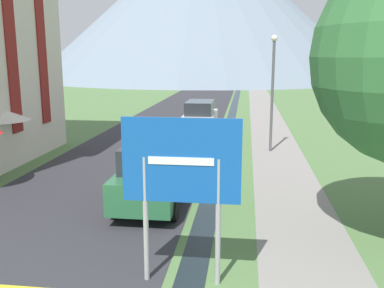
{
  "coord_description": "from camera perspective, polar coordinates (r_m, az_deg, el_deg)",
  "views": [
    {
      "loc": [
        2.17,
        -3.16,
        4.23
      ],
      "look_at": [
        0.51,
        10.0,
        1.47
      ],
      "focal_mm": 40.0,
      "sensor_mm": 36.0,
      "label": 1
    }
  ],
  "objects": [
    {
      "name": "parked_car_far",
      "position": [
        23.2,
        1.09,
        3.54
      ],
      "size": [
        1.73,
        4.25,
        1.82
      ],
      "color": "silver",
      "rests_on": "ground_plane"
    },
    {
      "name": "streetlamp",
      "position": [
        19.11,
        10.71,
        7.93
      ],
      "size": [
        0.28,
        0.28,
        5.08
      ],
      "color": "#515156",
      "rests_on": "ground_plane"
    },
    {
      "name": "drainage_channel",
      "position": [
        33.44,
        5.49,
        4.46
      ],
      "size": [
        0.6,
        60.0,
        0.0
      ],
      "color": "black",
      "rests_on": "ground_plane"
    },
    {
      "name": "mountain_distant",
      "position": [
        84.08,
        1.51,
        18.37
      ],
      "size": [
        62.7,
        62.7,
        27.75
      ],
      "color": "slate",
      "rests_on": "ground_plane"
    },
    {
      "name": "parked_car_near",
      "position": [
        12.3,
        -5.16,
        -3.95
      ],
      "size": [
        1.76,
        4.04,
        1.82
      ],
      "color": "#28663D",
      "rests_on": "ground_plane"
    },
    {
      "name": "cafe_umbrella_rear_white",
      "position": [
        17.23,
        -23.97,
        3.57
      ],
      "size": [
        1.99,
        1.99,
        2.29
      ],
      "color": "#B7B2A8",
      "rests_on": "ground_plane"
    },
    {
      "name": "footpath",
      "position": [
        33.46,
        9.62,
        4.36
      ],
      "size": [
        2.2,
        60.0,
        0.01
      ],
      "color": "gray",
      "rests_on": "ground_plane"
    },
    {
      "name": "ground_plane",
      "position": [
        23.64,
        1.81,
        1.46
      ],
      "size": [
        160.0,
        160.0,
        0.0
      ],
      "primitive_type": "plane",
      "color": "#517542"
    },
    {
      "name": "road_sign",
      "position": [
        7.73,
        -1.45,
        -4.08
      ],
      "size": [
        2.16,
        0.11,
        3.16
      ],
      "color": "#9E9EA3",
      "rests_on": "ground_plane"
    },
    {
      "name": "road",
      "position": [
        33.75,
        -0.82,
        4.58
      ],
      "size": [
        6.4,
        60.0,
        0.01
      ],
      "color": "#2D2D33",
      "rests_on": "ground_plane"
    }
  ]
}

